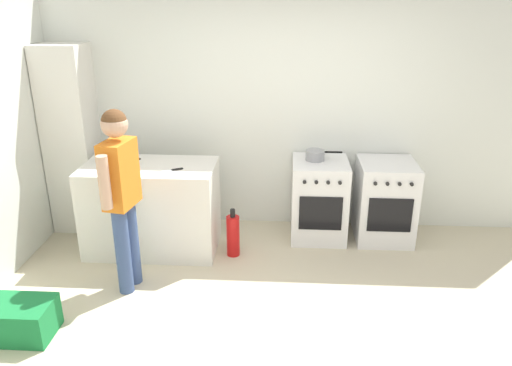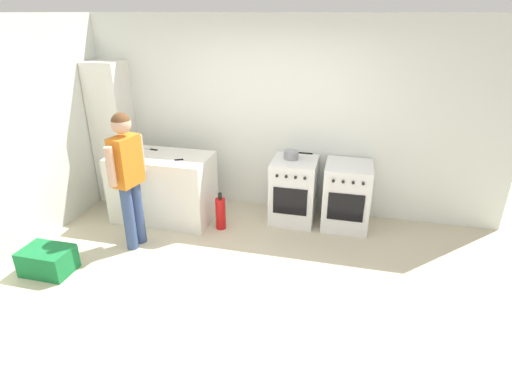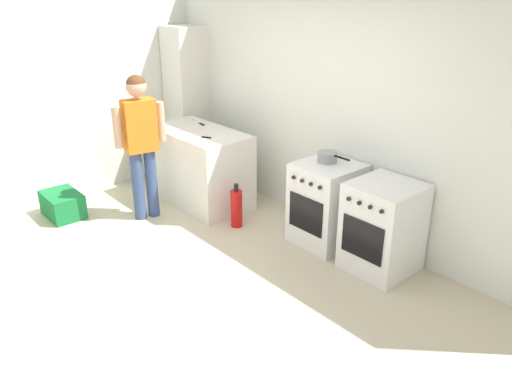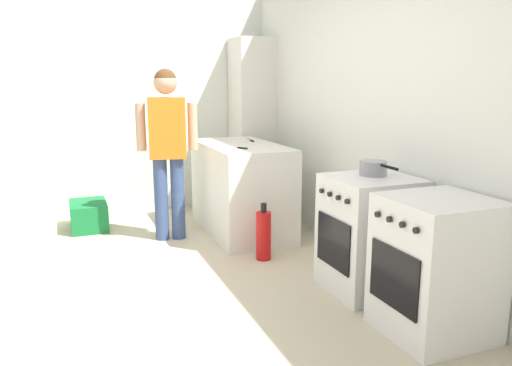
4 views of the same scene
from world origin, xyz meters
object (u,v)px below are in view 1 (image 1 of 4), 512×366
object	(u,v)px
oven_left	(319,199)
person	(121,186)
knife_bread	(167,171)
fire_extinguisher	(233,235)
pot	(315,155)
knife_carving	(127,158)
recycling_crate_lower	(19,319)
oven_right	(385,201)
larder_cabinet	(72,140)

from	to	relation	value
oven_left	person	bearing A→B (deg)	-147.48
knife_bread	fire_extinguisher	bearing A→B (deg)	4.80
pot	person	xyz separation A→B (m)	(-1.68, -1.15, 0.07)
pot	knife_carving	world-z (taller)	pot
fire_extinguisher	recycling_crate_lower	xyz separation A→B (m)	(-1.51, -1.35, -0.08)
knife_bread	person	xyz separation A→B (m)	(-0.25, -0.58, 0.07)
oven_left	fire_extinguisher	xyz separation A→B (m)	(-0.87, -0.48, -0.21)
oven_left	oven_right	xyz separation A→B (m)	(0.69, 0.00, 0.00)
knife_bread	recycling_crate_lower	bearing A→B (deg)	-124.71
oven_left	oven_right	distance (m)	0.69
knife_carving	oven_left	bearing A→B (deg)	5.16
recycling_crate_lower	oven_right	bearing A→B (deg)	30.74
oven_left	oven_right	bearing A→B (deg)	0.00
recycling_crate_lower	oven_left	bearing A→B (deg)	37.48
pot	person	distance (m)	2.03
pot	recycling_crate_lower	distance (m)	3.08
pot	knife_carving	xyz separation A→B (m)	(-1.92, -0.22, 0.00)
person	recycling_crate_lower	world-z (taller)	person
knife_bread	recycling_crate_lower	distance (m)	1.75
oven_left	larder_cabinet	size ratio (longest dim) A/B	0.42
knife_carving	larder_cabinet	xyz separation A→B (m)	(-0.67, 0.28, 0.10)
knife_bread	fire_extinguisher	size ratio (longest dim) A/B	0.64
recycling_crate_lower	larder_cabinet	distance (m)	2.13
pot	knife_bread	world-z (taller)	pot
oven_right	pot	bearing A→B (deg)	176.77
oven_right	recycling_crate_lower	distance (m)	3.59
recycling_crate_lower	pot	bearing A→B (deg)	38.78
oven_left	fire_extinguisher	distance (m)	1.01
knife_carving	recycling_crate_lower	xyz separation A→B (m)	(-0.41, -1.65, -0.76)
oven_right	knife_bread	distance (m)	2.29
knife_carving	oven_right	bearing A→B (deg)	3.83
oven_left	larder_cabinet	bearing A→B (deg)	177.79
recycling_crate_lower	knife_carving	bearing A→B (deg)	76.15
pot	knife_carving	distance (m)	1.93
oven_left	fire_extinguisher	bearing A→B (deg)	-151.22
knife_bread	recycling_crate_lower	xyz separation A→B (m)	(-0.90, -1.30, -0.76)
knife_carving	fire_extinguisher	distance (m)	1.34
oven_right	pot	world-z (taller)	pot
person	larder_cabinet	size ratio (longest dim) A/B	0.81
oven_right	pot	size ratio (longest dim) A/B	2.27
knife_carving	recycling_crate_lower	distance (m)	1.86
oven_right	fire_extinguisher	distance (m)	1.64
pot	fire_extinguisher	size ratio (longest dim) A/B	0.75
oven_left	person	xyz separation A→B (m)	(-1.73, -1.11, 0.54)
larder_cabinet	pot	bearing A→B (deg)	-1.32
person	larder_cabinet	world-z (taller)	larder_cabinet
oven_right	larder_cabinet	world-z (taller)	larder_cabinet
knife_bread	person	distance (m)	0.63
oven_right	knife_carving	xyz separation A→B (m)	(-2.67, -0.18, 0.48)
oven_left	oven_right	size ratio (longest dim) A/B	1.00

